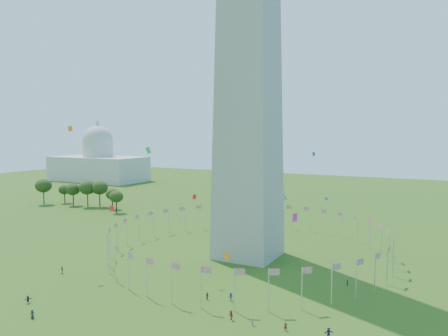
{
  "coord_description": "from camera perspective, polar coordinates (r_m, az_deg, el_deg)",
  "views": [
    {
      "loc": [
        51.19,
        -65.23,
        36.59
      ],
      "look_at": [
        -0.25,
        35.0,
        27.17
      ],
      "focal_mm": 35.0,
      "sensor_mm": 36.0,
      "label": 1
    }
  ],
  "objects": [
    {
      "name": "capitol_building",
      "position": [
        337.31,
        -16.14,
        2.28
      ],
      "size": [
        70.0,
        35.0,
        46.0
      ],
      "primitive_type": null,
      "color": "beige",
      "rests_on": "ground"
    },
    {
      "name": "tree_line_west",
      "position": [
        224.5,
        -18.08,
        -3.35
      ],
      "size": [
        55.59,
        15.97,
        12.66
      ],
      "color": "#34511B",
      "rests_on": "ground"
    },
    {
      "name": "kites_aloft",
      "position": [
        98.01,
        4.41,
        -4.32
      ],
      "size": [
        102.04,
        67.7,
        34.07
      ],
      "color": "blue",
      "rests_on": "ground"
    },
    {
      "name": "ground",
      "position": [
        90.64,
        -10.6,
        -19.12
      ],
      "size": [
        600.0,
        600.0,
        0.0
      ],
      "primitive_type": "plane",
      "color": "#2B5012",
      "rests_on": "ground"
    },
    {
      "name": "crowd",
      "position": [
        83.35,
        -6.88,
        -20.62
      ],
      "size": [
        89.92,
        79.62,
        1.95
      ],
      "color": "#194026",
      "rests_on": "ground"
    },
    {
      "name": "flag_ring",
      "position": [
        130.11,
        3.16,
        -9.51
      ],
      "size": [
        80.24,
        80.24,
        9.0
      ],
      "color": "silver",
      "rests_on": "ground"
    }
  ]
}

